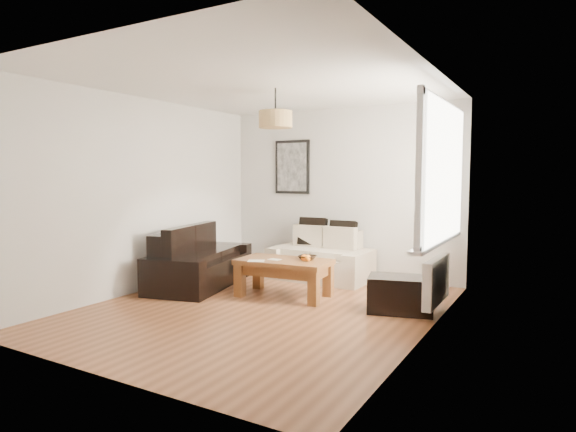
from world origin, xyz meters
The scene contains 21 objects.
floor centered at (0.00, 0.00, 0.00)m, with size 4.50×4.50×0.00m, color brown.
ceiling centered at (0.00, 0.00, 2.60)m, with size 3.80×4.50×0.00m, color white, non-canonical shape.
wall_back centered at (0.00, 2.25, 1.30)m, with size 3.80×0.04×2.60m, color silver, non-canonical shape.
wall_front centered at (0.00, -2.25, 1.30)m, with size 3.80×0.04×2.60m, color silver, non-canonical shape.
wall_left centered at (-1.90, 0.00, 1.30)m, with size 0.04×4.50×2.60m, color silver, non-canonical shape.
wall_right centered at (1.90, 0.00, 1.30)m, with size 0.04×4.50×2.60m, color silver, non-canonical shape.
window_bay centered at (1.86, 0.80, 1.60)m, with size 0.14×1.90×1.60m, color white, non-canonical shape.
radiator centered at (1.82, 0.80, 0.38)m, with size 0.10×0.90×0.52m, color white.
poster centered at (-0.85, 2.22, 1.70)m, with size 0.62×0.04×0.87m, color black, non-canonical shape.
pendant_shade centered at (0.00, 0.30, 2.23)m, with size 0.40×0.40×0.20m, color tan.
loveseat_cream centered at (-0.12, 1.78, 0.37)m, with size 1.48×0.81×0.74m, color beige, non-canonical shape.
sofa_leather centered at (-1.43, 0.58, 0.39)m, with size 1.79×0.87×0.77m, color black, non-canonical shape.
coffee_table centered at (-0.07, 0.62, 0.24)m, with size 1.18×0.64×0.48m, color brown, non-canonical shape.
ottoman centered at (1.45, 0.66, 0.21)m, with size 0.72×0.46×0.41m, color black.
cushion_left centered at (-0.34, 1.96, 0.69)m, with size 0.43×0.13×0.43m, color black.
cushion_right centered at (0.17, 1.96, 0.68)m, with size 0.41×0.13×0.41m, color black.
fruit_bowl centered at (0.21, 0.73, 0.51)m, with size 0.23×0.23×0.06m, color black.
orange_a centered at (0.24, 0.66, 0.52)m, with size 0.07×0.07×0.07m, color orange.
orange_b centered at (0.25, 0.66, 0.52)m, with size 0.08×0.08×0.08m, color orange.
orange_c centered at (0.20, 0.66, 0.52)m, with size 0.08×0.08×0.08m, color orange.
papers centered at (-0.32, 0.34, 0.49)m, with size 0.21×0.15×0.01m, color silver.
Camera 1 is at (3.04, -4.69, 1.56)m, focal length 30.12 mm.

